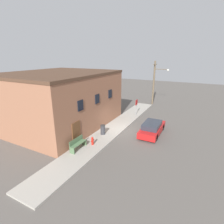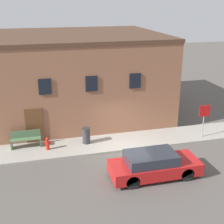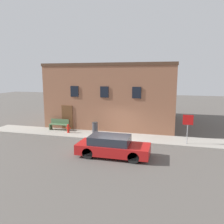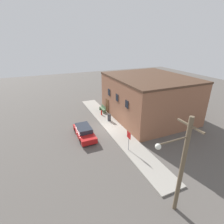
# 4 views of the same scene
# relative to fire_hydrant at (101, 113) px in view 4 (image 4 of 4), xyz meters

# --- Properties ---
(ground_plane) EXTENTS (80.00, 80.00, 0.00)m
(ground_plane) POSITION_rel_fire_hydrant_xyz_m (4.11, -1.10, -0.49)
(ground_plane) COLOR #56514C
(sidewalk) EXTENTS (21.98, 2.30, 0.13)m
(sidewalk) POSITION_rel_fire_hydrant_xyz_m (4.11, 0.05, -0.43)
(sidewalk) COLOR #9E998E
(sidewalk) RESTS_ON ground
(brick_building) EXTENTS (11.42, 9.67, 5.78)m
(brick_building) POSITION_rel_fire_hydrant_xyz_m (2.77, 5.97, 2.40)
(brick_building) COLOR #8E5B42
(brick_building) RESTS_ON ground
(fire_hydrant) EXTENTS (0.40, 0.19, 0.72)m
(fire_hydrant) POSITION_rel_fire_hydrant_xyz_m (0.00, 0.00, 0.00)
(fire_hydrant) COLOR red
(fire_hydrant) RESTS_ON sidewalk
(stop_sign) EXTENTS (0.68, 0.06, 2.02)m
(stop_sign) POSITION_rel_fire_hydrant_xyz_m (9.20, -0.58, 1.05)
(stop_sign) COLOR gray
(stop_sign) RESTS_ON sidewalk
(bench) EXTENTS (1.67, 0.44, 0.93)m
(bench) POSITION_rel_fire_hydrant_xyz_m (-1.16, 0.66, 0.11)
(bench) COLOR #4C6B47
(bench) RESTS_ON sidewalk
(trash_bin) EXTENTS (0.47, 0.47, 0.94)m
(trash_bin) POSITION_rel_fire_hydrant_xyz_m (2.23, 0.28, 0.11)
(trash_bin) COLOR #333338
(trash_bin) RESTS_ON sidewalk
(utility_pole) EXTENTS (1.80, 2.27, 6.68)m
(utility_pole) POSITION_rel_fire_hydrant_xyz_m (16.08, -1.01, 3.14)
(utility_pole) COLOR brown
(utility_pole) RESTS_ON ground
(parked_car) EXTENTS (4.30, 1.69, 1.26)m
(parked_car) POSITION_rel_fire_hydrant_xyz_m (4.76, -3.86, 0.12)
(parked_car) COLOR black
(parked_car) RESTS_ON ground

